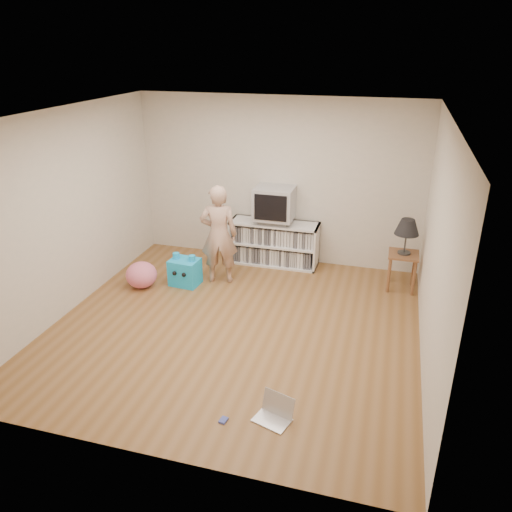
{
  "coord_description": "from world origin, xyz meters",
  "views": [
    {
      "loc": [
        1.73,
        -5.17,
        3.33
      ],
      "look_at": [
        0.16,
        0.4,
        0.82
      ],
      "focal_mm": 35.0,
      "sensor_mm": 36.0,
      "label": 1
    }
  ],
  "objects_px": {
    "crt_tv": "(275,203)",
    "laptop": "(275,412)",
    "person": "(219,235)",
    "dvd_deck": "(274,220)",
    "table_lamp": "(407,228)",
    "plush_blue": "(185,272)",
    "plush_pink": "(141,275)",
    "side_table": "(403,262)",
    "media_unit": "(274,243)"
  },
  "relations": [
    {
      "from": "media_unit",
      "to": "plush_pink",
      "type": "height_order",
      "value": "media_unit"
    },
    {
      "from": "crt_tv",
      "to": "plush_pink",
      "type": "height_order",
      "value": "crt_tv"
    },
    {
      "from": "media_unit",
      "to": "crt_tv",
      "type": "distance_m",
      "value": 0.67
    },
    {
      "from": "dvd_deck",
      "to": "laptop",
      "type": "relative_size",
      "value": 1.12
    },
    {
      "from": "person",
      "to": "plush_blue",
      "type": "xyz_separation_m",
      "value": [
        -0.46,
        -0.25,
        -0.54
      ]
    },
    {
      "from": "crt_tv",
      "to": "table_lamp",
      "type": "distance_m",
      "value": 2.02
    },
    {
      "from": "dvd_deck",
      "to": "table_lamp",
      "type": "xyz_separation_m",
      "value": [
        1.99,
        -0.37,
        0.21
      ]
    },
    {
      "from": "media_unit",
      "to": "person",
      "type": "xyz_separation_m",
      "value": [
        -0.62,
        -0.86,
        0.39
      ]
    },
    {
      "from": "side_table",
      "to": "plush_pink",
      "type": "bearing_deg",
      "value": -165.02
    },
    {
      "from": "laptop",
      "to": "plush_pink",
      "type": "xyz_separation_m",
      "value": [
        -2.53,
        2.17,
        0.13
      ]
    },
    {
      "from": "dvd_deck",
      "to": "plush_pink",
      "type": "height_order",
      "value": "dvd_deck"
    },
    {
      "from": "media_unit",
      "to": "laptop",
      "type": "height_order",
      "value": "media_unit"
    },
    {
      "from": "crt_tv",
      "to": "dvd_deck",
      "type": "bearing_deg",
      "value": 90.0
    },
    {
      "from": "crt_tv",
      "to": "side_table",
      "type": "height_order",
      "value": "crt_tv"
    },
    {
      "from": "media_unit",
      "to": "dvd_deck",
      "type": "height_order",
      "value": "dvd_deck"
    },
    {
      "from": "dvd_deck",
      "to": "plush_pink",
      "type": "bearing_deg",
      "value": -140.91
    },
    {
      "from": "crt_tv",
      "to": "plush_blue",
      "type": "height_order",
      "value": "crt_tv"
    },
    {
      "from": "dvd_deck",
      "to": "laptop",
      "type": "bearing_deg",
      "value": -75.93
    },
    {
      "from": "media_unit",
      "to": "person",
      "type": "relative_size",
      "value": 0.94
    },
    {
      "from": "person",
      "to": "plush_pink",
      "type": "xyz_separation_m",
      "value": [
        -1.03,
        -0.5,
        -0.55
      ]
    },
    {
      "from": "plush_blue",
      "to": "person",
      "type": "bearing_deg",
      "value": 33.51
    },
    {
      "from": "plush_blue",
      "to": "plush_pink",
      "type": "relative_size",
      "value": 1.07
    },
    {
      "from": "table_lamp",
      "to": "side_table",
      "type": "bearing_deg",
      "value": 0.0
    },
    {
      "from": "plush_blue",
      "to": "plush_pink",
      "type": "xyz_separation_m",
      "value": [
        -0.58,
        -0.25,
        -0.01
      ]
    },
    {
      "from": "table_lamp",
      "to": "person",
      "type": "distance_m",
      "value": 2.66
    },
    {
      "from": "table_lamp",
      "to": "dvd_deck",
      "type": "bearing_deg",
      "value": 169.45
    },
    {
      "from": "table_lamp",
      "to": "laptop",
      "type": "xyz_separation_m",
      "value": [
        -1.11,
        -3.14,
        -0.88
      ]
    },
    {
      "from": "side_table",
      "to": "plush_pink",
      "type": "xyz_separation_m",
      "value": [
        -3.64,
        -0.97,
        -0.23
      ]
    },
    {
      "from": "dvd_deck",
      "to": "person",
      "type": "height_order",
      "value": "person"
    },
    {
      "from": "dvd_deck",
      "to": "plush_pink",
      "type": "relative_size",
      "value": 1.0
    },
    {
      "from": "side_table",
      "to": "table_lamp",
      "type": "bearing_deg",
      "value": 0.0
    },
    {
      "from": "laptop",
      "to": "plush_pink",
      "type": "relative_size",
      "value": 0.9
    },
    {
      "from": "plush_blue",
      "to": "dvd_deck",
      "type": "bearing_deg",
      "value": 50.47
    },
    {
      "from": "crt_tv",
      "to": "table_lamp",
      "type": "height_order",
      "value": "crt_tv"
    },
    {
      "from": "laptop",
      "to": "crt_tv",
      "type": "bearing_deg",
      "value": 121.93
    },
    {
      "from": "table_lamp",
      "to": "plush_blue",
      "type": "relative_size",
      "value": 1.07
    },
    {
      "from": "plush_pink",
      "to": "plush_blue",
      "type": "bearing_deg",
      "value": 23.61
    },
    {
      "from": "person",
      "to": "laptop",
      "type": "xyz_separation_m",
      "value": [
        1.5,
        -2.67,
        -0.68
      ]
    },
    {
      "from": "dvd_deck",
      "to": "plush_blue",
      "type": "bearing_deg",
      "value": -134.64
    },
    {
      "from": "crt_tv",
      "to": "person",
      "type": "xyz_separation_m",
      "value": [
        -0.62,
        -0.84,
        -0.28
      ]
    },
    {
      "from": "side_table",
      "to": "laptop",
      "type": "relative_size",
      "value": 1.37
    },
    {
      "from": "table_lamp",
      "to": "plush_pink",
      "type": "xyz_separation_m",
      "value": [
        -3.64,
        -0.97,
        -0.75
      ]
    },
    {
      "from": "media_unit",
      "to": "plush_blue",
      "type": "height_order",
      "value": "media_unit"
    },
    {
      "from": "crt_tv",
      "to": "person",
      "type": "height_order",
      "value": "person"
    },
    {
      "from": "media_unit",
      "to": "laptop",
      "type": "relative_size",
      "value": 3.48
    },
    {
      "from": "dvd_deck",
      "to": "table_lamp",
      "type": "distance_m",
      "value": 2.03
    },
    {
      "from": "crt_tv",
      "to": "laptop",
      "type": "distance_m",
      "value": 3.74
    },
    {
      "from": "crt_tv",
      "to": "plush_blue",
      "type": "bearing_deg",
      "value": -134.73
    },
    {
      "from": "dvd_deck",
      "to": "plush_blue",
      "type": "distance_m",
      "value": 1.62
    },
    {
      "from": "laptop",
      "to": "plush_pink",
      "type": "distance_m",
      "value": 3.34
    }
  ]
}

